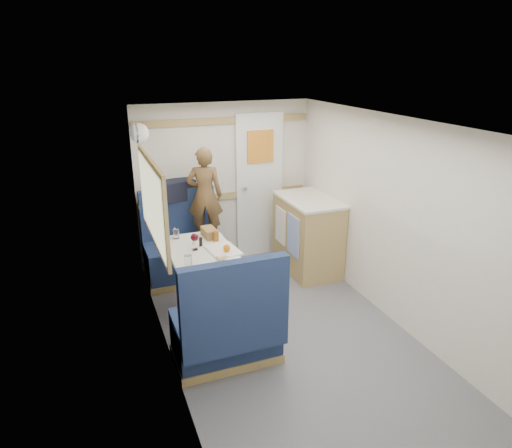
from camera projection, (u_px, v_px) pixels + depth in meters
name	position (u px, v px, depth m)	size (l,w,h in m)	color
floor	(302.00, 354.00, 4.07)	(4.50, 4.50, 0.00)	#515156
ceiling	(312.00, 128.00, 3.38)	(4.50, 4.50, 0.00)	silver
wall_back	(225.00, 184.00, 5.70)	(2.20, 0.02, 2.00)	silver
wall_left	(173.00, 273.00, 3.35)	(0.02, 4.50, 2.00)	silver
wall_right	(416.00, 234.00, 4.09)	(0.02, 4.50, 2.00)	silver
oak_trim_low	(226.00, 196.00, 5.73)	(2.15, 0.02, 0.08)	olive
oak_trim_high	(224.00, 121.00, 5.41)	(2.15, 0.02, 0.08)	olive
side_window	(152.00, 202.00, 4.15)	(0.04, 1.30, 0.72)	#B9BEA2
rear_door	(259.00, 183.00, 5.83)	(0.62, 0.12, 1.86)	white
dinette_table	(201.00, 263.00, 4.53)	(0.62, 0.92, 0.72)	white
bench_far	(184.00, 254.00, 5.38)	(0.90, 0.59, 1.05)	#172649
bench_near	(228.00, 332.00, 3.87)	(0.90, 0.59, 1.05)	#172649
ledge	(176.00, 202.00, 5.41)	(0.90, 0.14, 0.04)	olive
dome_light	(139.00, 133.00, 4.74)	(0.20, 0.20, 0.20)	white
galley_counter	(307.00, 234.00, 5.54)	(0.57, 0.92, 0.92)	olive
person	(205.00, 195.00, 5.20)	(0.41, 0.27, 1.11)	brown
duffel_bag	(173.00, 191.00, 5.35)	(0.49, 0.23, 0.23)	black
tray	(223.00, 250.00, 4.42)	(0.27, 0.36, 0.02)	white
orange_fruit	(227.00, 248.00, 4.37)	(0.07, 0.07, 0.07)	orange
cheese_block	(222.00, 257.00, 4.21)	(0.09, 0.05, 0.03)	#D9D17D
wine_glass	(195.00, 238.00, 4.42)	(0.08, 0.08, 0.17)	white
tumbler_left	(188.00, 262.00, 4.06)	(0.07, 0.07, 0.12)	white
tumbler_mid	(176.00, 234.00, 4.72)	(0.06, 0.06, 0.10)	white
beer_glass	(216.00, 236.00, 4.66)	(0.07, 0.07, 0.10)	brown
pepper_grinder	(201.00, 242.00, 4.53)	(0.03, 0.03, 0.09)	black
salt_grinder	(193.00, 241.00, 4.56)	(0.03, 0.03, 0.08)	white
bread_loaf	(209.00, 233.00, 4.76)	(0.12, 0.23, 0.09)	brown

